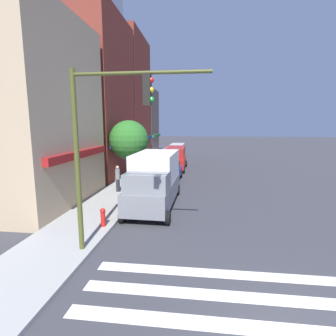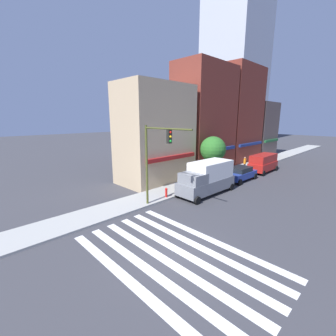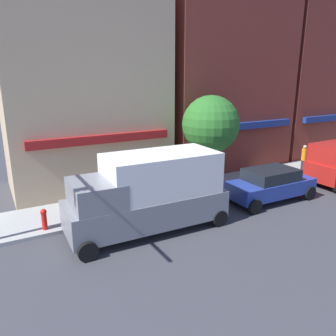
# 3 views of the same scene
# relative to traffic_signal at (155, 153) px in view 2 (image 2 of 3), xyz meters

# --- Properties ---
(ground_plane) EXTENTS (200.00, 200.00, 0.00)m
(ground_plane) POSITION_rel_traffic_signal_xyz_m (-3.52, -5.36, -4.40)
(ground_plane) COLOR #38383D
(sidewalk_left) EXTENTS (120.00, 3.00, 0.15)m
(sidewalk_left) POSITION_rel_traffic_signal_xyz_m (-3.52, 2.14, -4.33)
(sidewalk_left) COLOR #9E9E99
(sidewalk_left) RESTS_ON ground_plane
(crosswalk_stripes) EXTENTS (5.91, 10.80, 0.01)m
(crosswalk_stripes) POSITION_rel_traffic_signal_xyz_m (-3.52, -5.36, -4.40)
(crosswalk_stripes) COLOR silver
(crosswalk_stripes) RESTS_ON ground_plane
(storefront_row) EXTENTS (33.30, 5.30, 14.87)m
(storefront_row) POSITION_rel_traffic_signal_xyz_m (18.05, 6.13, 2.00)
(storefront_row) COLOR tan
(storefront_row) RESTS_ON ground_plane
(tower_distant) EXTENTS (16.69, 13.92, 51.88)m
(tower_distant) POSITION_rel_traffic_signal_xyz_m (51.93, 23.60, 21.54)
(tower_distant) COLOR #B2B7C1
(tower_distant) RESTS_ON ground_plane
(traffic_signal) EXTENTS (0.32, 4.66, 6.47)m
(traffic_signal) POSITION_rel_traffic_signal_xyz_m (0.00, 0.00, 0.00)
(traffic_signal) COLOR #474C1E
(traffic_signal) RESTS_ON ground_plane
(box_truck_grey) EXTENTS (6.25, 2.42, 3.04)m
(box_truck_grey) POSITION_rel_traffic_signal_xyz_m (5.81, -0.66, -2.81)
(box_truck_grey) COLOR slate
(box_truck_grey) RESTS_ON ground_plane
(sedan_blue) EXTENTS (4.44, 2.02, 1.59)m
(sedan_blue) POSITION_rel_traffic_signal_xyz_m (12.31, -0.66, -3.56)
(sedan_blue) COLOR navy
(sedan_blue) RESTS_ON ground_plane
(van_red) EXTENTS (5.03, 2.22, 2.34)m
(van_red) POSITION_rel_traffic_signal_xyz_m (18.30, -0.66, -3.11)
(van_red) COLOR #B21E19
(van_red) RESTS_ON ground_plane
(pedestrian_grey_coat) EXTENTS (0.32, 0.32, 1.77)m
(pedestrian_grey_coat) POSITION_rel_traffic_signal_xyz_m (8.20, 2.28, -3.33)
(pedestrian_grey_coat) COLOR #23232D
(pedestrian_grey_coat) RESTS_ON sidewalk_left
(pedestrian_orange_vest) EXTENTS (0.32, 0.32, 1.77)m
(pedestrian_orange_vest) POSITION_rel_traffic_signal_xyz_m (17.10, 1.31, -3.33)
(pedestrian_orange_vest) COLOR #23232D
(pedestrian_orange_vest) RESTS_ON sidewalk_left
(fire_hydrant) EXTENTS (0.24, 0.24, 0.84)m
(fire_hydrant) POSITION_rel_traffic_signal_xyz_m (2.15, 1.04, -3.79)
(fire_hydrant) COLOR red
(fire_hydrant) RESTS_ON sidewalk_left
(street_tree) EXTENTS (2.94, 2.94, 4.82)m
(street_tree) POSITION_rel_traffic_signal_xyz_m (10.71, 2.14, -0.91)
(street_tree) COLOR brown
(street_tree) RESTS_ON sidewalk_left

